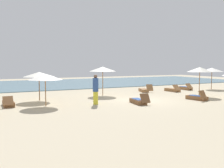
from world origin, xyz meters
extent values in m
plane|color=#BCAD8E|center=(0.00, 0.00, 0.00)|extent=(60.00, 60.00, 0.00)
cube|color=slate|center=(0.00, 17.00, 0.03)|extent=(48.00, 16.00, 0.06)
cylinder|color=brown|center=(10.57, 3.61, 1.06)|extent=(0.06, 0.06, 2.13)
cone|color=white|center=(10.57, 3.61, 1.98)|extent=(2.18, 2.18, 0.38)
cylinder|color=brown|center=(5.34, 0.12, 1.13)|extent=(0.05, 0.05, 2.27)
cone|color=silver|center=(5.34, 0.12, 2.13)|extent=(1.99, 1.99, 0.38)
cylinder|color=brown|center=(-6.63, 3.18, 0.98)|extent=(0.06, 0.06, 1.96)
cone|color=silver|center=(-6.63, 3.18, 1.85)|extent=(2.14, 2.14, 0.33)
cylinder|color=olive|center=(-1.44, 3.95, 1.15)|extent=(0.06, 0.06, 2.30)
cone|color=silver|center=(-1.44, 3.95, 2.16)|extent=(2.18, 2.18, 0.38)
cylinder|color=olive|center=(-6.64, 0.72, 0.96)|extent=(0.06, 0.06, 1.91)
cone|color=white|center=(-6.64, 0.72, 1.79)|extent=(2.07, 2.07, 0.34)
cube|color=brown|center=(-1.06, -0.92, 0.14)|extent=(0.78, 1.56, 0.28)
cube|color=brown|center=(-0.97, -1.62, 0.43)|extent=(0.62, 0.49, 0.58)
cube|color=#2D4C8C|center=(-1.06, -0.92, 0.30)|extent=(0.63, 1.10, 0.03)
cube|color=olive|center=(2.94, 4.55, 0.14)|extent=(1.04, 1.61, 0.28)
cube|color=olive|center=(3.16, 3.89, 0.43)|extent=(0.67, 0.57, 0.58)
cube|color=olive|center=(5.56, 3.66, 0.14)|extent=(0.80, 1.57, 0.28)
cube|color=olive|center=(5.46, 2.97, 0.42)|extent=(0.63, 0.57, 0.52)
cube|color=brown|center=(-8.71, 1.77, 0.14)|extent=(0.68, 1.53, 0.28)
cube|color=brown|center=(-8.75, 1.07, 0.42)|extent=(0.60, 0.53, 0.52)
cube|color=yellow|center=(-8.71, 1.77, 0.30)|extent=(0.57, 1.08, 0.03)
cube|color=olive|center=(7.68, 4.33, 0.14)|extent=(0.78, 1.56, 0.28)
cube|color=olive|center=(7.59, 3.64, 0.42)|extent=(0.63, 0.56, 0.52)
cube|color=#2D4C8C|center=(7.68, 4.33, 0.30)|extent=(0.63, 1.10, 0.03)
cube|color=brown|center=(3.64, -1.32, 0.14)|extent=(0.89, 1.59, 0.28)
cube|color=brown|center=(3.50, -2.01, 0.44)|extent=(0.63, 0.48, 0.60)
cube|color=#2D4C8C|center=(3.64, -1.32, 0.30)|extent=(0.71, 1.13, 0.03)
cylinder|color=yellow|center=(-3.66, -0.03, 0.41)|extent=(0.40, 0.40, 0.82)
cylinder|color=#2D4C8C|center=(-3.66, -0.03, 1.25)|extent=(0.47, 0.47, 0.86)
sphere|color=brown|center=(-3.66, -0.03, 1.79)|extent=(0.23, 0.23, 0.23)
camera|label=1|loc=(-9.31, -14.22, 2.58)|focal=38.74mm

